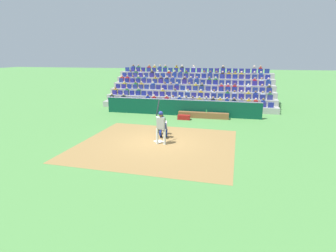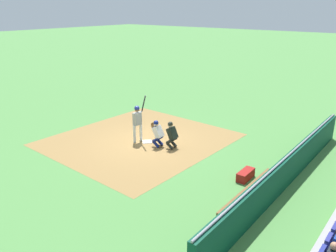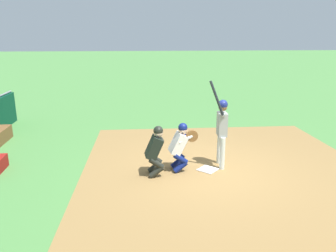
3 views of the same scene
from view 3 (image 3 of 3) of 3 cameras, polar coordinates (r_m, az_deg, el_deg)
name	(u,v)px [view 3 (image 3 of 3)]	position (r m, az deg, el deg)	size (l,w,h in m)	color
ground_plane	(208,170)	(8.73, 6.91, -7.57)	(160.00, 160.00, 0.00)	#4D8742
infield_dirt_patch	(226,169)	(8.85, 10.09, -7.34)	(8.17, 7.50, 0.01)	olive
home_plate_marker	(208,169)	(8.72, 6.91, -7.47)	(0.44, 0.44, 0.02)	white
batter_at_plate	(222,126)	(8.66, 9.30, 0.08)	(0.57, 0.55, 2.33)	silver
catcher_crouching	(180,144)	(8.42, 2.16, -3.15)	(0.50, 0.74, 1.28)	navy
home_plate_umpire	(156,149)	(8.13, -2.17, -3.92)	(0.48, 0.48, 1.29)	black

